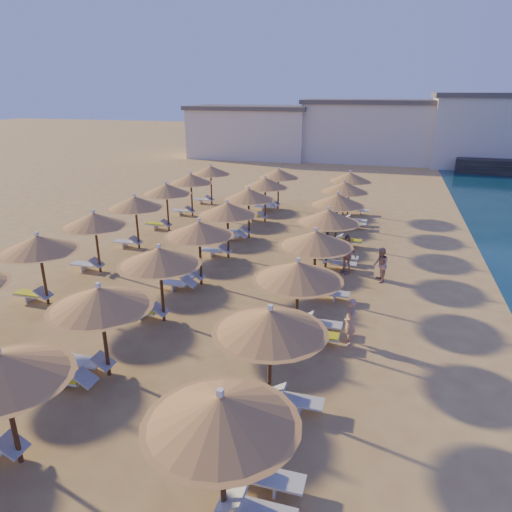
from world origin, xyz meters
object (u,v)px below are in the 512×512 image
(parasol_row_east, at_px, (308,254))
(beachgoer_c, at_px, (346,254))
(parasol_row_west, at_px, (181,242))
(beachgoer_b, at_px, (381,265))
(beachgoer_a, at_px, (350,322))

(parasol_row_east, height_order, beachgoer_c, parasol_row_east)
(parasol_row_west, distance_m, beachgoer_c, 8.11)
(parasol_row_west, distance_m, beachgoer_b, 9.12)
(parasol_row_west, xyz_separation_m, beachgoer_b, (7.76, 4.44, -1.78))
(parasol_row_east, xyz_separation_m, beachgoer_c, (1.01, 5.05, -1.63))
(parasol_row_west, relative_size, beachgoer_b, 22.34)
(parasol_row_east, xyz_separation_m, beachgoer_b, (2.63, 4.44, -1.78))
(parasol_row_east, distance_m, beachgoer_b, 5.46)
(beachgoer_b, height_order, beachgoer_c, beachgoer_c)
(parasol_row_east, relative_size, parasol_row_west, 1.00)
(parasol_row_west, xyz_separation_m, beachgoer_c, (6.14, 5.05, -1.63))
(beachgoer_b, bearing_deg, beachgoer_c, -122.93)
(beachgoer_a, height_order, beachgoer_b, beachgoer_a)
(parasol_row_east, xyz_separation_m, beachgoer_a, (1.80, -1.54, -1.75))
(parasol_row_west, distance_m, beachgoer_a, 7.31)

